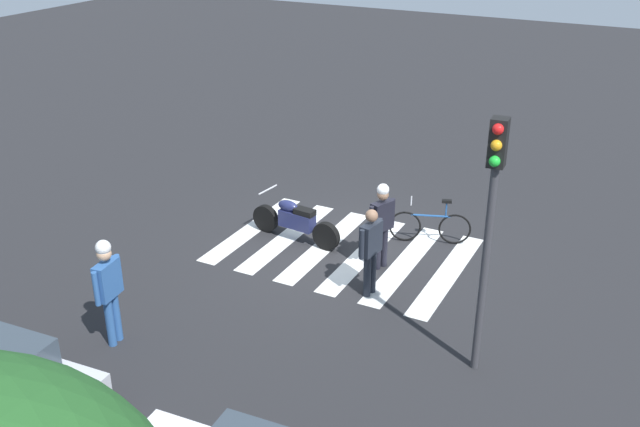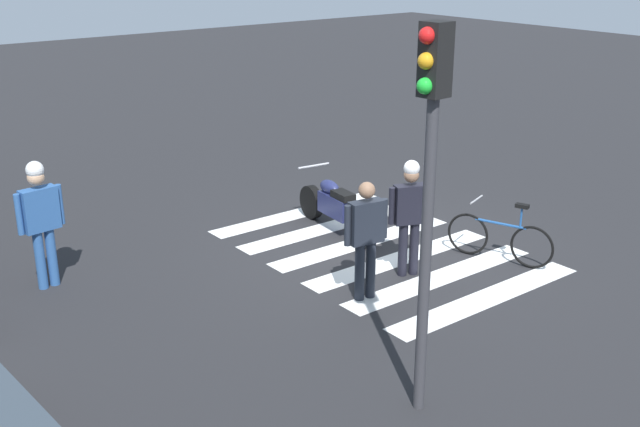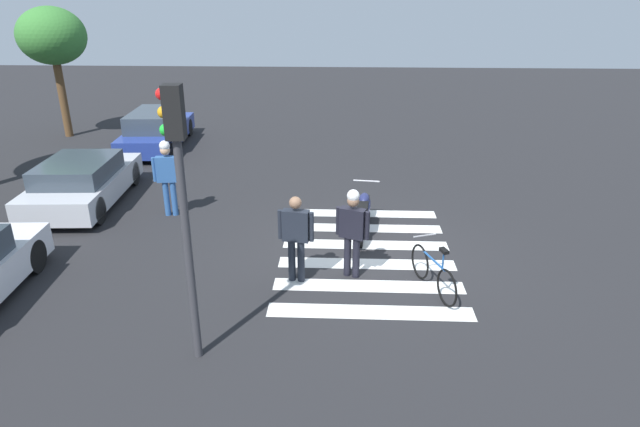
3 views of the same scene
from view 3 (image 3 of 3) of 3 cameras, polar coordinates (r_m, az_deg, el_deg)
name	(u,v)px [view 3 (image 3 of 3)]	position (r m, az deg, el deg)	size (l,w,h in m)	color
ground_plane	(366,254)	(11.61, 4.84, -4.25)	(60.00, 60.00, 0.00)	#232326
police_motorcycle	(363,214)	(12.45, 4.54, -0.06)	(2.19, 0.62, 1.02)	black
leaning_bicycle	(433,273)	(10.26, 11.76, -6.08)	(1.65, 0.67, 1.00)	black
officer_on_foot	(352,227)	(10.29, 3.42, -1.46)	(0.36, 0.63, 1.79)	black
officer_by_motorcycle	(296,234)	(10.14, -2.54, -2.12)	(0.27, 0.68, 1.72)	#1E232D
pedestrian_bystander	(167,172)	(13.65, -15.69, 4.19)	(0.27, 0.70, 1.90)	#2D5999
crosswalk_stripes	(366,254)	(11.61, 4.84, -4.23)	(4.95, 3.60, 0.01)	silver
car_silver_sedan	(83,182)	(15.33, -23.61, 3.05)	(4.24, 2.08, 1.21)	black
car_blue_hatchback	(157,130)	(20.13, -16.74, 8.39)	(4.73, 1.94, 1.32)	black
traffic_light_pole	(180,185)	(7.54, -14.43, 2.86)	(0.25, 0.34, 4.10)	#38383D
street_tree_end	(52,37)	(22.58, -26.27, 16.24)	(2.38, 2.38, 4.67)	brown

